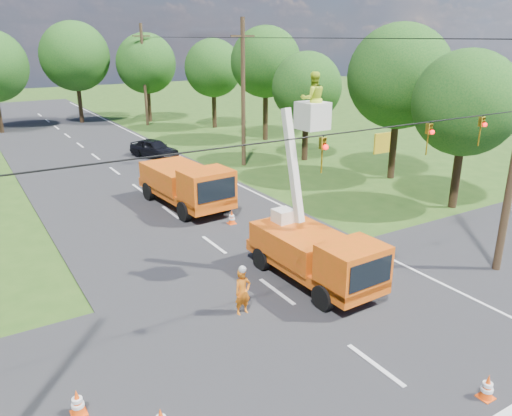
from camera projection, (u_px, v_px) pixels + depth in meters
ground at (139, 190)px, 30.17m from camera, size 140.00×140.00×0.00m
road_main at (139, 190)px, 30.17m from camera, size 12.00×100.00×0.06m
road_cross at (330, 332)px, 15.66m from camera, size 56.00×10.00×0.07m
edge_line at (221, 177)px, 32.93m from camera, size 0.12×90.00×0.02m
bucket_truck at (316, 242)px, 18.30m from camera, size 2.51×5.96×7.68m
second_truck at (187, 184)px, 26.68m from camera, size 3.07×6.86×2.51m
ground_worker at (243, 292)px, 16.43m from camera, size 0.61×0.42×1.62m
distant_car at (154, 148)px, 37.90m from camera, size 3.15×4.50×1.42m
traffic_cone_1 at (487, 387)px, 12.67m from camera, size 0.38×0.38×0.71m
traffic_cone_2 at (303, 253)px, 20.54m from camera, size 0.38×0.38×0.71m
traffic_cone_3 at (232, 217)px, 24.53m from camera, size 0.38×0.38×0.71m
traffic_cone_5 at (77, 403)px, 12.14m from camera, size 0.38×0.38×0.71m
traffic_cone_7 at (215, 190)px, 28.86m from camera, size 0.38×0.38×0.71m
pole_right_mid at (243, 93)px, 34.31m from camera, size 1.80×0.30×10.00m
pole_right_far at (144, 74)px, 50.42m from camera, size 1.80×0.30×10.00m
signal_span at (397, 140)px, 14.83m from camera, size 18.00×0.29×1.07m
tree_right_a at (466, 103)px, 25.34m from camera, size 5.40×5.40×8.28m
tree_right_b at (400, 77)px, 30.63m from camera, size 6.40×6.40×9.65m
tree_right_c at (307, 87)px, 35.75m from camera, size 5.00×5.00×7.83m
tree_right_d at (266, 62)px, 42.54m from camera, size 6.00×6.00×9.70m
tree_right_e at (213, 68)px, 48.78m from camera, size 5.60×5.60×8.63m
tree_far_b at (75, 56)px, 51.18m from camera, size 7.00×7.00×10.32m
tree_far_c at (146, 64)px, 52.21m from camera, size 6.20×6.20×9.18m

